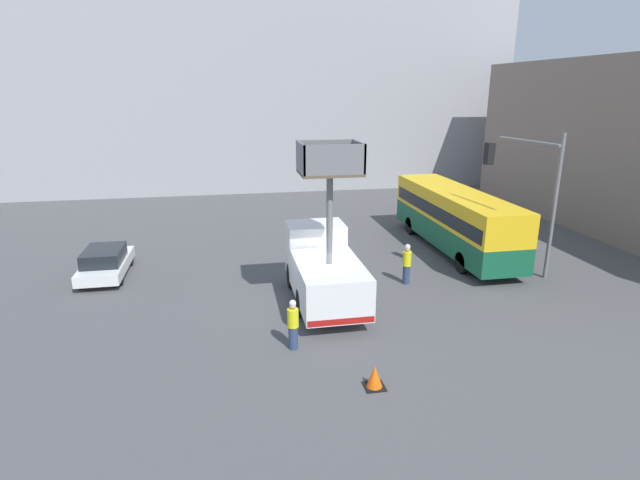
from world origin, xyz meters
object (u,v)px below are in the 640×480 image
at_px(utility_truck, 324,266).
at_px(city_bus, 454,216).
at_px(road_worker_directing, 407,264).
at_px(parked_car_curbside, 105,262).
at_px(road_worker_near_truck, 293,325).
at_px(traffic_cone_near_truck, 375,377).
at_px(traffic_light_pole, 534,184).

xyz_separation_m(utility_truck, city_bus, (8.29, 5.57, 0.35)).
xyz_separation_m(road_worker_directing, parked_car_curbside, (-13.54, 3.48, -0.22)).
distance_m(road_worker_near_truck, road_worker_directing, 7.65).
distance_m(traffic_cone_near_truck, parked_car_curbside, 14.81).
distance_m(road_worker_directing, parked_car_curbside, 13.98).
bearing_deg(road_worker_directing, parked_car_curbside, 141.40).
distance_m(road_worker_directing, traffic_cone_near_truck, 8.58).
relative_size(road_worker_near_truck, traffic_cone_near_truck, 2.53).
distance_m(traffic_light_pole, parked_car_curbside, 19.73).
height_order(utility_truck, city_bus, utility_truck).
relative_size(city_bus, road_worker_directing, 5.99).
relative_size(traffic_light_pole, traffic_cone_near_truck, 9.47).
height_order(city_bus, road_worker_near_truck, city_bus).
bearing_deg(traffic_cone_near_truck, road_worker_near_truck, 126.76).
height_order(traffic_cone_near_truck, parked_car_curbside, parked_car_curbside).
bearing_deg(road_worker_near_truck, road_worker_directing, 11.10).
bearing_deg(traffic_cone_near_truck, traffic_light_pole, 37.35).
bearing_deg(traffic_cone_near_truck, utility_truck, 92.51).
xyz_separation_m(traffic_light_pole, road_worker_near_truck, (-11.22, -4.27, -3.61)).
height_order(city_bus, parked_car_curbside, city_bus).
bearing_deg(road_worker_directing, road_worker_near_truck, -163.94).
xyz_separation_m(road_worker_near_truck, parked_car_curbside, (-7.70, 8.42, -0.17)).
distance_m(utility_truck, road_worker_near_truck, 4.10).
xyz_separation_m(city_bus, road_worker_near_truck, (-10.06, -9.21, -1.03)).
bearing_deg(road_worker_directing, utility_truck, 173.54).
height_order(traffic_light_pole, traffic_cone_near_truck, traffic_light_pole).
height_order(utility_truck, road_worker_directing, utility_truck).
xyz_separation_m(road_worker_near_truck, traffic_cone_near_truck, (2.04, -2.73, -0.56)).
height_order(traffic_light_pole, road_worker_near_truck, traffic_light_pole).
height_order(utility_truck, traffic_cone_near_truck, utility_truck).
bearing_deg(city_bus, parked_car_curbside, 108.08).
distance_m(city_bus, traffic_cone_near_truck, 14.47).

